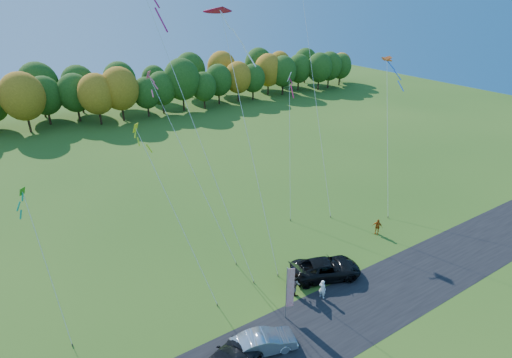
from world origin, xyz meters
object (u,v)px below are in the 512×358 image
feather_flag (290,287)px  person_east (377,227)px  black_suv (326,268)px  silver_sedan (264,342)px

feather_flag → person_east: bearing=17.3°
black_suv → person_east: size_ratio=3.59×
black_suv → feather_flag: bearing=132.1°
silver_sedan → person_east: size_ratio=2.70×
person_east → feather_flag: (-13.47, -4.20, 1.86)m
black_suv → silver_sedan: black_suv is taller
black_suv → silver_sedan: 8.94m
black_suv → person_east: (8.29, 2.19, 0.00)m
black_suv → silver_sedan: (-8.23, -3.51, -0.08)m
person_east → feather_flag: feather_flag is taller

